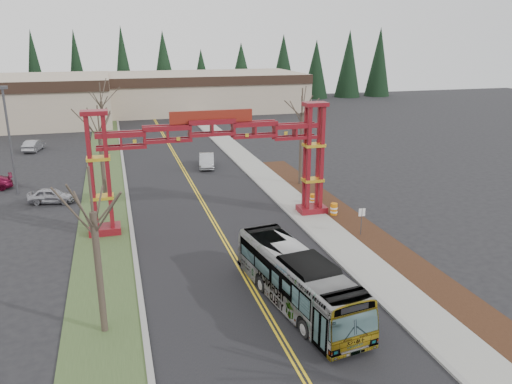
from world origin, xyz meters
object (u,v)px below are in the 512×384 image
object	(u,v)px
bare_tree_median_mid	(99,132)
barrel_north	(318,193)
barrel_mid	(313,200)
transit_bus	(298,280)
barrel_south	(334,210)
retail_building_east	(201,91)
parked_car_near_a	(51,196)
bare_tree_right_far	(302,113)
bare_tree_median_near	(93,213)
silver_sedan	(207,161)
gateway_arch	(212,146)
light_pole_near	(9,133)
street_sign	(362,216)
parked_car_far_a	(34,145)
bare_tree_median_far	(101,102)

from	to	relation	value
bare_tree_median_mid	barrel_north	world-z (taller)	bare_tree_median_mid
barrel_mid	barrel_north	distance (m)	1.72
transit_bus	barrel_south	size ratio (longest dim) A/B	10.10
retail_building_east	parked_car_near_a	size ratio (longest dim) A/B	9.89
bare_tree_right_far	barrel_south	xyz separation A→B (m)	(-0.57, -8.99, -6.33)
bare_tree_median_near	barrel_north	distance (m)	24.81
silver_sedan	barrel_north	distance (m)	15.63
gateway_arch	bare_tree_median_near	bearing A→B (deg)	-121.56
bare_tree_median_near	bare_tree_right_far	bearing A→B (deg)	49.28
silver_sedan	bare_tree_median_mid	xyz separation A→B (m)	(-10.63, -8.68, 5.19)
retail_building_east	parked_car_near_a	xyz separation A→B (m)	(-22.41, -53.37, -2.86)
gateway_arch	light_pole_near	world-z (taller)	light_pole_near
light_pole_near	street_sign	distance (m)	31.07
gateway_arch	bare_tree_median_mid	size ratio (longest dim) A/B	2.22
barrel_mid	barrel_north	bearing A→B (deg)	51.84
barrel_north	retail_building_east	bearing A→B (deg)	89.93
bare_tree_median_near	retail_building_east	bearing A→B (deg)	76.50
silver_sedan	barrel_south	distance (m)	19.38
retail_building_east	parked_car_far_a	bearing A→B (deg)	-130.71
retail_building_east	bare_tree_median_near	xyz separation A→B (m)	(-18.00, -74.98, 2.55)
gateway_arch	silver_sedan	bearing A→B (deg)	81.24
bare_tree_right_far	street_sign	xyz separation A→B (m)	(-0.47, -13.36, -5.36)
silver_sedan	light_pole_near	distance (m)	19.54
street_sign	barrel_north	bearing A→B (deg)	87.39
light_pole_near	barrel_north	world-z (taller)	light_pole_near
light_pole_near	gateway_arch	bearing A→B (deg)	-37.92
parked_car_near_a	bare_tree_median_mid	xyz separation A→B (m)	(4.41, -0.22, 5.26)
gateway_arch	street_sign	distance (m)	11.87
light_pole_near	barrel_mid	size ratio (longest dim) A/B	9.97
retail_building_east	bare_tree_median_far	size ratio (longest dim) A/B	4.41
parked_car_far_a	bare_tree_median_near	distance (m)	45.21
barrel_south	light_pole_near	bearing A→B (deg)	152.05
retail_building_east	barrel_north	size ratio (longest dim) A/B	36.19
transit_bus	parked_car_near_a	distance (m)	26.04
street_sign	barrel_north	xyz separation A→B (m)	(0.40, 8.69, -0.97)
light_pole_near	barrel_south	xyz separation A→B (m)	(25.11, -13.32, -5.04)
light_pole_near	barrel_south	world-z (taller)	light_pole_near
bare_tree_median_mid	light_pole_near	xyz separation A→B (m)	(-7.68, 3.86, -0.35)
parked_car_far_a	bare_tree_median_far	world-z (taller)	bare_tree_median_far
transit_bus	barrel_mid	world-z (taller)	transit_bus
gateway_arch	street_sign	xyz separation A→B (m)	(9.53, -5.48, -4.49)
retail_building_east	light_pole_near	xyz separation A→B (m)	(-25.68, -49.74, 2.05)
gateway_arch	parked_car_near_a	xyz separation A→B (m)	(-12.41, 8.58, -5.33)
bare_tree_median_mid	street_sign	xyz separation A→B (m)	(17.53, -13.84, -4.42)
gateway_arch	parked_car_far_a	world-z (taller)	gateway_arch
silver_sedan	bare_tree_median_far	distance (m)	14.93
retail_building_east	bare_tree_median_mid	xyz separation A→B (m)	(-18.00, -53.60, 2.41)
bare_tree_median_mid	parked_car_near_a	bearing A→B (deg)	177.12
barrel_north	parked_car_far_a	bearing A→B (deg)	133.63
retail_building_east	bare_tree_median_near	distance (m)	77.15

